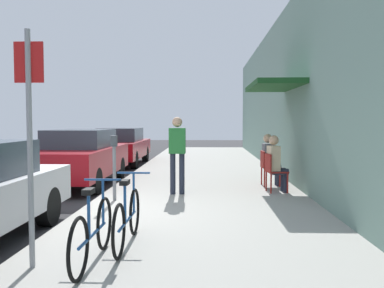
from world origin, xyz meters
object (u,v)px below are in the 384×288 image
(cafe_chair_0, at_px, (273,170))
(cafe_chair_1, at_px, (267,166))
(street_sign, at_px, (30,130))
(bicycle_1, at_px, (127,218))
(parked_car_1, at_px, (79,157))
(seated_patron_0, at_px, (276,161))
(parking_meter, at_px, (114,163))
(parked_car_2, at_px, (120,146))
(seated_patron_1, at_px, (270,158))
(pedestrian_standing, at_px, (177,149))
(bicycle_0, at_px, (93,232))

(cafe_chair_0, distance_m, cafe_chair_1, 0.92)
(street_sign, bearing_deg, bicycle_1, 42.73)
(bicycle_1, height_order, cafe_chair_1, bicycle_1)
(parked_car_1, bearing_deg, seated_patron_0, -17.30)
(parked_car_1, relative_size, parking_meter, 3.33)
(cafe_chair_0, distance_m, seated_patron_0, 0.20)
(parked_car_2, bearing_deg, seated_patron_0, -53.76)
(parked_car_2, relative_size, cafe_chair_0, 5.06)
(parking_meter, bearing_deg, seated_patron_1, 30.64)
(street_sign, height_order, seated_patron_0, street_sign)
(parked_car_1, xyz_separation_m, parking_meter, (1.55, -2.68, 0.12))
(cafe_chair_0, bearing_deg, seated_patron_0, 8.07)
(bicycle_1, distance_m, cafe_chair_1, 5.66)
(seated_patron_0, bearing_deg, parked_car_2, 126.24)
(street_sign, bearing_deg, seated_patron_0, 54.92)
(parked_car_2, height_order, pedestrian_standing, pedestrian_standing)
(parked_car_1, distance_m, cafe_chair_1, 4.98)
(bicycle_0, relative_size, cafe_chair_0, 1.97)
(bicycle_0, xyz_separation_m, bicycle_1, (0.26, 0.68, 0.00))
(cafe_chair_0, relative_size, pedestrian_standing, 0.51)
(cafe_chair_0, bearing_deg, cafe_chair_1, 90.04)
(parking_meter, distance_m, seated_patron_0, 3.63)
(parking_meter, relative_size, bicycle_1, 0.77)
(street_sign, distance_m, seated_patron_0, 6.14)
(parked_car_2, xyz_separation_m, seated_patron_0, (5.00, -6.81, 0.07))
(cafe_chair_0, bearing_deg, street_sign, -124.66)
(cafe_chair_1, bearing_deg, parked_car_1, 172.54)
(parking_meter, distance_m, pedestrian_standing, 1.47)
(cafe_chair_0, relative_size, cafe_chair_1, 1.00)
(seated_patron_0, bearing_deg, cafe_chair_0, -171.93)
(bicycle_1, xyz_separation_m, seated_patron_0, (2.60, 4.15, 0.34))
(bicycle_0, relative_size, seated_patron_1, 1.33)
(seated_patron_0, bearing_deg, cafe_chair_1, 93.79)
(cafe_chair_1, height_order, pedestrian_standing, pedestrian_standing)
(parking_meter, height_order, pedestrian_standing, pedestrian_standing)
(cafe_chair_1, bearing_deg, street_sign, -120.26)
(cafe_chair_0, height_order, seated_patron_0, seated_patron_0)
(street_sign, distance_m, bicycle_0, 1.33)
(parking_meter, xyz_separation_m, bicycle_1, (0.85, -3.02, -0.41))
(pedestrian_standing, bearing_deg, bicycle_0, -98.14)
(parking_meter, relative_size, seated_patron_0, 1.02)
(parking_meter, distance_m, bicycle_1, 3.16)
(bicycle_0, height_order, pedestrian_standing, pedestrian_standing)
(parked_car_1, height_order, street_sign, street_sign)
(parked_car_1, xyz_separation_m, street_sign, (1.50, -6.53, 0.87))
(parking_meter, bearing_deg, parked_car_1, 120.01)
(street_sign, distance_m, seated_patron_1, 6.90)
(seated_patron_1, bearing_deg, pedestrian_standing, -150.31)
(cafe_chair_1, distance_m, pedestrian_standing, 2.55)
(street_sign, bearing_deg, parking_meter, 89.26)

